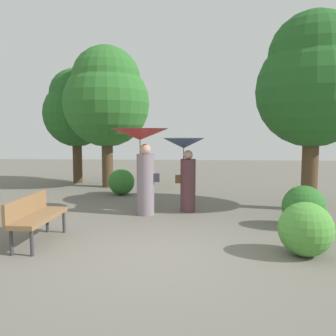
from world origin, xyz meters
The scene contains 10 objects.
ground_plane centered at (0.00, 0.00, 0.00)m, with size 40.00×40.00×0.00m, color #6B665B.
person_left centered at (-0.58, 2.77, 1.52)m, with size 1.35×1.35×2.05m.
person_right centered at (0.44, 3.18, 1.27)m, with size 1.03×1.03×1.82m.
park_bench centered at (-2.16, 0.46, 0.51)m, with size 0.52×1.51×0.83m.
tree_near_left centered at (-2.45, 7.01, 3.23)m, with size 3.05×3.05×4.99m.
tree_near_right centered at (3.55, 3.58, 3.23)m, with size 2.78×2.78×4.89m.
tree_mid_left centered at (-3.86, 7.95, 2.89)m, with size 2.51×2.51×4.39m.
bush_path_left centered at (2.41, 0.11, 0.43)m, with size 0.86×0.86×0.86m, color #4C9338.
bush_path_right centered at (2.89, 1.83, 0.44)m, with size 0.87×0.87×0.87m, color #2D6B28.
bush_behind_bench centered at (-1.62, 5.42, 0.41)m, with size 0.82×0.82×0.82m, color #2D6B28.
Camera 1 is at (0.62, -5.50, 1.95)m, focal length 37.89 mm.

